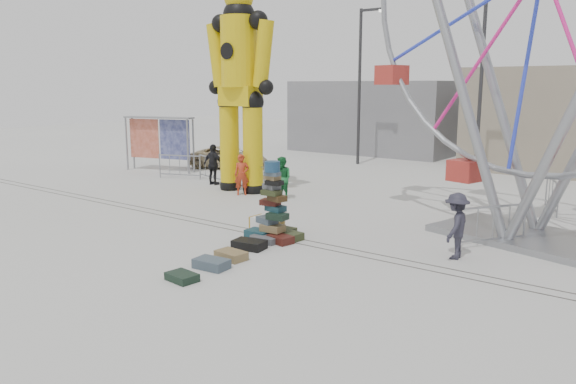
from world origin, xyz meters
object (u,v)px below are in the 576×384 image
Objects in this scene: parked_suv at (229,157)px; ferris_wheel at (540,3)px; lamp_post_left at (361,79)px; suitcase_tower at (273,218)px; barricade_dummy_c at (247,177)px; banner_scaffold at (159,130)px; pedestrian_black at (213,165)px; barricade_dummy_b at (211,168)px; barricade_wheel_back at (552,195)px; crash_test_dummy at (240,81)px; pedestrian_red at (242,175)px; pedestrian_green at (282,178)px; barricade_dummy_a at (180,167)px; steamer_trunk at (267,225)px; lamp_post_right at (484,77)px; barricade_wheel_front at (493,225)px; pedestrian_grey at (456,226)px.

ferris_wheel is at bearing -125.84° from parked_suv.
suitcase_tower is (5.60, -14.44, -3.88)m from lamp_post_left.
parked_suv reaches higher than barricade_dummy_c.
banner_scaffold reaches higher than barricade_dummy_c.
pedestrian_black is 4.89m from parked_suv.
barricade_wheel_back is (13.43, 2.53, 0.00)m from barricade_dummy_b.
banner_scaffold is 1.85× the size of barricade_wheel_back.
pedestrian_red is at bearing -48.35° from crash_test_dummy.
crash_test_dummy is 4.21m from pedestrian_green.
barricade_dummy_a is 6.60m from pedestrian_green.
barricade_dummy_c is 0.85m from pedestrian_red.
crash_test_dummy reaches higher than barricade_wheel_back.
steamer_trunk is at bearing -18.24° from barricade_dummy_b.
suitcase_tower is 1.08× the size of barricade_dummy_b.
barricade_wheel_front is at bearing -69.24° from lamp_post_right.
pedestrian_black reaches higher than pedestrian_green.
lamp_post_left is 10.68m from banner_scaffold.
parked_suv is (2.04, 2.72, -1.44)m from banner_scaffold.
pedestrian_green is at bearing 113.95° from barricade_wheel_front.
steamer_trunk is 0.56× the size of pedestrian_grey.
banner_scaffold is 17.63m from pedestrian_grey.
pedestrian_red reaches higher than barricade_wheel_front.
lamp_post_left is 4.00× the size of barricade_wheel_front.
barricade_wheel_front is (10.59, -11.46, -3.93)m from lamp_post_left.
barricade_dummy_b and barricade_wheel_front have the same top height.
parked_suv is (-11.58, -3.28, -3.93)m from lamp_post_right.
pedestrian_red is at bearing 154.26° from pedestrian_black.
banner_scaffold is at bearing 125.32° from parked_suv.
pedestrian_green is 0.97× the size of pedestrian_grey.
banner_scaffold is 0.93× the size of parked_suv.
crash_test_dummy is at bearing -114.03° from pedestrian_grey.
barricade_dummy_b is (-7.55, 5.36, 0.34)m from steamer_trunk.
crash_test_dummy is 3.77m from barricade_dummy_c.
barricade_wheel_back is 10.97m from pedestrian_red.
barricade_dummy_a is (-15.15, 1.33, -5.65)m from ferris_wheel.
suitcase_tower reaches higher than steamer_trunk.
pedestrian_black reaches higher than barricade_dummy_a.
ferris_wheel reaches higher than barricade_dummy_c.
lamp_post_right is at bearing -15.95° from lamp_post_left.
parked_suv is at bearing 136.47° from crash_test_dummy.
lamp_post_right is at bearing -168.72° from pedestrian_grey.
pedestrian_black reaches higher than barricade_wheel_front.
lamp_post_left is at bearing 45.13° from barricade_dummy_a.
lamp_post_left is at bearing 164.05° from lamp_post_right.
crash_test_dummy is (-6.84, -7.63, -0.16)m from lamp_post_right.
pedestrian_red is 2.62m from pedestrian_black.
lamp_post_right reaches higher than pedestrian_grey.
lamp_post_right is 2.02× the size of parked_suv.
lamp_post_right is 11.92m from pedestrian_black.
barricade_wheel_front is at bearing -10.96° from crash_test_dummy.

